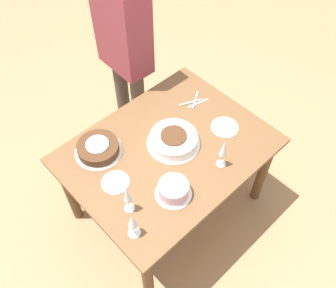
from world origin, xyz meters
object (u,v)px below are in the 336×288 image
cake_center_white (174,140)px  wine_glass_far (133,222)px  cake_back_decorated (173,190)px  wine_glass_near (127,194)px  cake_front_chocolate (98,148)px  person_cutting (124,44)px  wine_glass_extra (224,149)px

cake_center_white → wine_glass_far: (0.58, 0.30, 0.09)m
cake_center_white → cake_back_decorated: (0.26, 0.27, 0.01)m
cake_back_decorated → cake_center_white: bearing=-134.1°
cake_back_decorated → wine_glass_near: 0.29m
cake_back_decorated → cake_front_chocolate: bearing=-76.7°
wine_glass_far → person_cutting: bearing=-127.8°
cake_center_white → wine_glass_near: bearing=18.3°
cake_center_white → wine_glass_extra: size_ratio=1.55×
cake_back_decorated → wine_glass_extra: 0.38m
cake_back_decorated → person_cutting: 1.15m
cake_back_decorated → wine_glass_extra: (-0.36, 0.05, 0.10)m
cake_back_decorated → person_cutting: size_ratio=0.13×
cake_center_white → wine_glass_far: wine_glass_far is taller
cake_center_white → wine_glass_far: 0.66m
wine_glass_far → person_cutting: (-0.81, -1.05, 0.12)m
wine_glass_far → cake_center_white: bearing=-152.8°
cake_center_white → person_cutting: (-0.23, -0.75, 0.21)m
wine_glass_near → wine_glass_extra: 0.62m
wine_glass_extra → person_cutting: (-0.13, -1.07, 0.10)m
cake_back_decorated → wine_glass_extra: wine_glass_extra is taller
cake_front_chocolate → wine_glass_far: 0.62m
cake_front_chocolate → cake_back_decorated: size_ratio=1.40×
cake_center_white → wine_glass_far: size_ratio=1.74×
cake_front_chocolate → cake_back_decorated: (-0.13, 0.55, 0.01)m
cake_center_white → person_cutting: person_cutting is taller
cake_center_white → cake_back_decorated: 0.37m
cake_front_chocolate → wine_glass_far: size_ratio=1.53×
cake_back_decorated → person_cutting: (-0.49, -1.02, 0.20)m
wine_glass_near → wine_glass_extra: (-0.61, 0.15, -0.01)m
wine_glass_near → person_cutting: bearing=-128.8°
cake_front_chocolate → wine_glass_extra: (-0.49, 0.59, 0.11)m
cake_front_chocolate → cake_back_decorated: 0.56m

